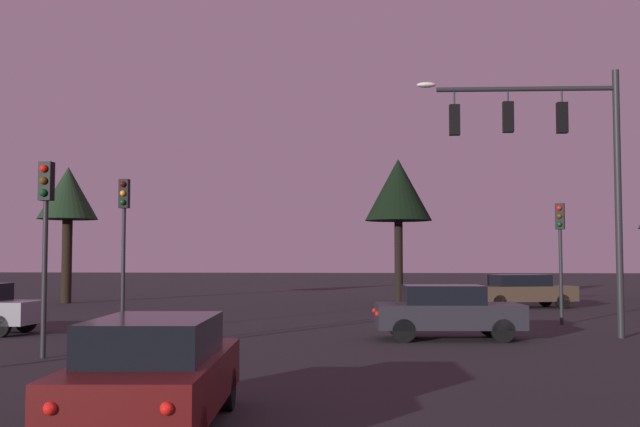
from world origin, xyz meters
The scene contains 10 objects.
ground_plane centered at (0.00, 24.50, 0.00)m, with size 168.00×168.00×0.00m, color #262326.
traffic_signal_mast_arm centered at (5.70, 16.84, 5.41)m, with size 5.86×0.46×7.75m.
traffic_light_corner_left centered at (6.79, 21.24, 2.96)m, with size 0.37×0.39×4.17m.
traffic_light_corner_right centered at (-7.21, 11.50, 3.19)m, with size 0.32×0.36×4.52m.
traffic_light_median centered at (-7.35, 17.54, 3.33)m, with size 0.30×0.35×4.73m.
car_nearside_lane centered at (-2.51, 4.27, 0.80)m, with size 2.01×4.71×1.52m.
car_crossing_right centered at (2.43, 16.22, 0.79)m, with size 4.23×2.09×1.52m.
car_far_lane centered at (7.14, 30.02, 0.80)m, with size 4.90×2.91×1.52m.
tree_behind_sign centered at (1.61, 32.27, 5.57)m, with size 3.30×3.30×7.17m.
tree_center_horizon centered at (-15.06, 32.10, 5.41)m, with size 2.99×2.99×6.89m.
Camera 1 is at (0.35, -5.79, 2.31)m, focal length 43.25 mm.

